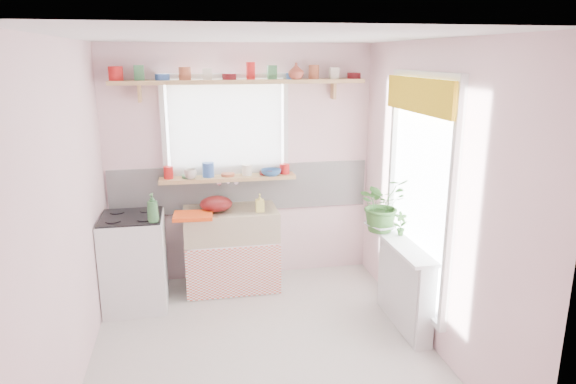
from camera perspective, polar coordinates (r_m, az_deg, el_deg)
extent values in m
plane|color=beige|center=(4.45, -2.64, -17.27)|extent=(3.20, 3.20, 0.00)
plane|color=white|center=(3.77, -3.11, 16.87)|extent=(3.20, 3.20, 0.00)
plane|color=#FFD5D8|center=(5.47, -5.25, 3.04)|extent=(2.80, 0.00, 2.80)
plane|color=#FFD5D8|center=(2.47, 2.60, -12.13)|extent=(2.80, 0.00, 2.80)
plane|color=#FFD5D8|center=(3.99, -23.17, -2.62)|extent=(0.00, 3.20, 3.20)
plane|color=#FFD5D8|center=(4.35, 15.74, -0.59)|extent=(0.00, 3.20, 3.20)
cube|color=white|center=(5.52, -5.18, 0.47)|extent=(2.74, 0.03, 0.50)
cube|color=pink|center=(5.57, -5.13, -1.53)|extent=(2.74, 0.02, 0.12)
cube|color=white|center=(5.39, -6.95, 7.13)|extent=(1.20, 0.01, 1.00)
cube|color=white|center=(5.32, -6.90, 7.03)|extent=(1.15, 0.02, 0.95)
cube|color=white|center=(4.52, 14.56, 0.07)|extent=(0.01, 1.10, 1.90)
cube|color=gold|center=(4.35, 14.24, 10.38)|extent=(0.03, 1.20, 0.28)
cube|color=white|center=(5.46, -6.26, -7.73)|extent=(0.85, 0.55, 0.55)
cube|color=#E45A43|center=(5.21, -5.99, -8.90)|extent=(0.95, 0.02, 0.53)
cube|color=#C6B591|center=(5.32, -6.39, -3.50)|extent=(0.95, 0.55, 0.30)
cylinder|color=silver|center=(5.45, -6.73, 1.32)|extent=(0.03, 0.22, 0.03)
cube|color=white|center=(5.19, -16.68, -7.49)|extent=(0.58, 0.58, 0.90)
cube|color=black|center=(5.03, -17.06, -2.68)|extent=(0.56, 0.56, 0.02)
cylinder|color=black|center=(4.92, -18.85, -3.07)|extent=(0.14, 0.14, 0.01)
cylinder|color=black|center=(4.88, -15.60, -2.93)|extent=(0.14, 0.14, 0.01)
cylinder|color=black|center=(5.18, -18.46, -2.13)|extent=(0.14, 0.14, 0.01)
cylinder|color=black|center=(5.15, -15.38, -1.99)|extent=(0.14, 0.14, 0.01)
cube|color=white|center=(4.77, 12.82, -10.20)|extent=(0.15, 0.90, 0.75)
cube|color=white|center=(4.61, 12.75, -5.90)|extent=(0.22, 0.95, 0.03)
cube|color=tan|center=(5.37, -6.69, 1.56)|extent=(1.40, 0.22, 0.04)
cube|color=tan|center=(5.23, -5.33, 12.11)|extent=(2.52, 0.24, 0.04)
cylinder|color=red|center=(5.25, -18.59, 12.30)|extent=(0.11, 0.11, 0.12)
cylinder|color=#3F7F4C|center=(5.22, -16.21, 12.47)|extent=(0.11, 0.11, 0.12)
cylinder|color=#3359A5|center=(5.21, -13.78, 12.30)|extent=(0.11, 0.11, 0.06)
cylinder|color=#A55133|center=(5.20, -11.39, 12.76)|extent=(0.11, 0.11, 0.12)
cylinder|color=silver|center=(5.21, -8.97, 12.87)|extent=(0.11, 0.11, 0.12)
cylinder|color=#590F14|center=(5.22, -6.55, 12.62)|extent=(0.11, 0.11, 0.06)
cylinder|color=red|center=(5.24, -4.16, 13.02)|extent=(0.11, 0.11, 0.12)
cylinder|color=#3F7F4C|center=(5.27, -1.78, 13.06)|extent=(0.11, 0.11, 0.12)
cylinder|color=#3359A5|center=(5.31, 0.56, 12.75)|extent=(0.11, 0.11, 0.06)
cylinder|color=#A55133|center=(5.36, 2.87, 13.08)|extent=(0.11, 0.11, 0.12)
cylinder|color=silver|center=(5.41, 5.13, 13.06)|extent=(0.11, 0.11, 0.12)
cylinder|color=#590F14|center=(5.48, 7.34, 12.70)|extent=(0.11, 0.11, 0.06)
cylinder|color=red|center=(5.34, -13.36, 2.07)|extent=(0.11, 0.11, 0.12)
cylinder|color=#3F7F4C|center=(5.34, -11.14, 2.19)|extent=(0.11, 0.11, 0.12)
cylinder|color=#3359A5|center=(5.35, -8.91, 1.98)|extent=(0.11, 0.11, 0.06)
cylinder|color=#A55133|center=(5.35, -6.71, 2.40)|extent=(0.11, 0.11, 0.12)
cylinder|color=silver|center=(5.37, -4.51, 2.50)|extent=(0.11, 0.11, 0.12)
cylinder|color=#590F14|center=(5.40, -2.33, 2.28)|extent=(0.11, 0.11, 0.06)
cylinder|color=red|center=(5.43, -0.17, 2.68)|extent=(0.11, 0.11, 0.12)
cube|color=#FE4E16|center=(5.06, -10.49, -2.60)|extent=(0.40, 0.31, 0.04)
ellipsoid|color=#601011|center=(5.22, -8.00, -1.31)|extent=(0.43, 0.43, 0.15)
imported|color=#356629|center=(4.85, 10.42, -1.31)|extent=(0.56, 0.52, 0.52)
imported|color=silver|center=(4.92, 10.30, -3.82)|extent=(0.37, 0.37, 0.07)
imported|color=#3A6F2C|center=(4.79, 12.41, -3.47)|extent=(0.12, 0.09, 0.22)
imported|color=#E9DA67|center=(5.15, -3.14, -1.21)|extent=(0.08, 0.08, 0.18)
imported|color=beige|center=(5.28, -10.78, 1.95)|extent=(0.14, 0.14, 0.10)
imported|color=#305F9C|center=(5.35, -1.90, 2.19)|extent=(0.23, 0.23, 0.07)
imported|color=#A94734|center=(5.26, 0.90, 13.29)|extent=(0.18, 0.18, 0.16)
imported|color=#3B7640|center=(4.76, -14.82, -1.70)|extent=(0.13, 0.13, 0.27)
sphere|color=orange|center=(4.90, 10.33, -3.18)|extent=(0.08, 0.08, 0.08)
sphere|color=orange|center=(4.95, 10.86, -3.03)|extent=(0.08, 0.08, 0.08)
sphere|color=orange|center=(4.90, 9.70, -3.15)|extent=(0.08, 0.08, 0.08)
cylinder|color=yellow|center=(4.86, 10.77, -3.23)|extent=(0.18, 0.04, 0.10)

